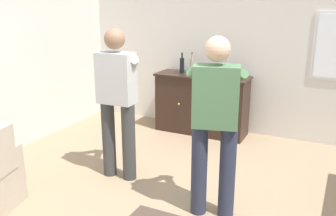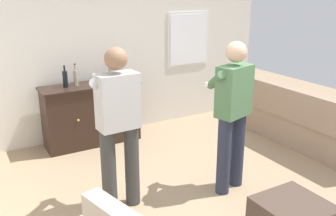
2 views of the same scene
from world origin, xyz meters
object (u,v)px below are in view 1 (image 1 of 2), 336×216
at_px(sideboard_cabinet, 202,104).
at_px(person_standing_right, 215,120).
at_px(bottle_spirits_clear, 192,66).
at_px(bottle_liquor_amber, 182,65).
at_px(bottle_wine_green, 226,69).
at_px(person_standing_left, 117,97).

xyz_separation_m(sideboard_cabinet, person_standing_right, (0.90, -2.04, 0.49)).
bearing_deg(sideboard_cabinet, bottle_spirits_clear, 169.87).
xyz_separation_m(bottle_liquor_amber, bottle_spirits_clear, (0.15, 0.02, -0.00)).
height_order(sideboard_cabinet, bottle_spirits_clear, bottle_spirits_clear).
relative_size(sideboard_cabinet, bottle_wine_green, 4.90).
xyz_separation_m(bottle_wine_green, person_standing_right, (0.56, -2.07, -0.06)).
xyz_separation_m(bottle_wine_green, bottle_spirits_clear, (-0.52, -0.00, 0.01)).
xyz_separation_m(person_standing_left, person_standing_right, (1.21, -0.26, 0.00)).
bearing_deg(sideboard_cabinet, person_standing_left, -99.85).
relative_size(bottle_wine_green, bottle_spirits_clear, 0.90).
height_order(sideboard_cabinet, person_standing_right, person_standing_right).
bearing_deg(person_standing_right, bottle_liquor_amber, 121.17).
bearing_deg(person_standing_left, bottle_liquor_amber, 90.90).
height_order(bottle_liquor_amber, person_standing_left, person_standing_left).
bearing_deg(bottle_wine_green, bottle_liquor_amber, -178.13).
height_order(bottle_wine_green, bottle_spirits_clear, bottle_spirits_clear).
relative_size(bottle_spirits_clear, person_standing_right, 0.19).
height_order(bottle_liquor_amber, person_standing_right, person_standing_right).
relative_size(sideboard_cabinet, bottle_liquor_amber, 4.55).
distance_m(sideboard_cabinet, person_standing_left, 1.86).
distance_m(sideboard_cabinet, bottle_liquor_amber, 0.66).
relative_size(bottle_wine_green, person_standing_right, 0.17).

